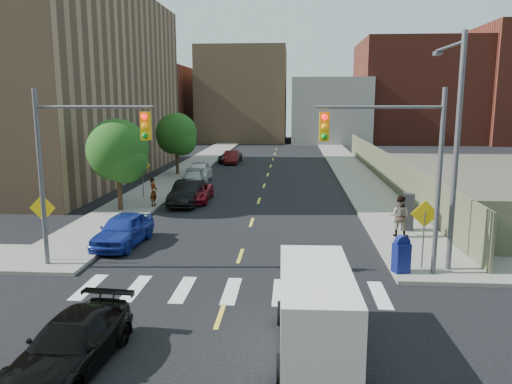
# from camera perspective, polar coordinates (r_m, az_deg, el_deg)

# --- Properties ---
(ground) EXTENTS (160.00, 160.00, 0.00)m
(ground) POSITION_cam_1_polar(r_m,az_deg,el_deg) (14.12, -5.30, -17.16)
(ground) COLOR black
(ground) RESTS_ON ground
(sidewalk_nw) EXTENTS (3.50, 73.00, 0.15)m
(sidewalk_nw) POSITION_cam_1_polar(r_m,az_deg,el_deg) (55.12, -6.25, 3.58)
(sidewalk_nw) COLOR gray
(sidewalk_nw) RESTS_ON ground
(sidewalk_ne) EXTENTS (3.50, 73.00, 0.15)m
(sidewalk_ne) POSITION_cam_1_polar(r_m,az_deg,el_deg) (54.52, 10.03, 3.41)
(sidewalk_ne) COLOR gray
(sidewalk_ne) RESTS_ON ground
(fence_north) EXTENTS (0.12, 44.00, 2.50)m
(fence_north) POSITION_cam_1_polar(r_m,az_deg,el_deg) (41.36, 14.50, 2.71)
(fence_north) COLOR #6B6F4D
(fence_north) RESTS_ON ground
(building_nw) EXTENTS (22.00, 30.00, 16.00)m
(building_nw) POSITION_cam_1_polar(r_m,az_deg,el_deg) (48.77, -26.06, 11.07)
(building_nw) COLOR #8C6B4C
(building_nw) RESTS_ON ground
(bg_bldg_west) EXTENTS (14.00, 18.00, 12.00)m
(bg_bldg_west) POSITION_cam_1_polar(r_m,az_deg,el_deg) (85.81, -12.39, 9.77)
(bg_bldg_west) COLOR #592319
(bg_bldg_west) RESTS_ON ground
(bg_bldg_midwest) EXTENTS (14.00, 16.00, 15.00)m
(bg_bldg_midwest) POSITION_cam_1_polar(r_m,az_deg,el_deg) (84.74, -1.41, 11.01)
(bg_bldg_midwest) COLOR #8C6B4C
(bg_bldg_midwest) RESTS_ON ground
(bg_bldg_center) EXTENTS (12.00, 16.00, 10.00)m
(bg_bldg_center) POSITION_cam_1_polar(r_m,az_deg,el_deg) (82.57, 8.31, 9.19)
(bg_bldg_center) COLOR gray
(bg_bldg_center) RESTS_ON ground
(bg_bldg_east) EXTENTS (18.00, 18.00, 16.00)m
(bg_bldg_east) POSITION_cam_1_polar(r_m,az_deg,el_deg) (86.66, 17.71, 10.85)
(bg_bldg_east) COLOR #592319
(bg_bldg_east) RESTS_ON ground
(signal_nw) EXTENTS (4.59, 0.30, 7.00)m
(signal_nw) POSITION_cam_1_polar(r_m,az_deg,el_deg) (20.16, -19.71, 4.10)
(signal_nw) COLOR #59595E
(signal_nw) RESTS_ON ground
(signal_ne) EXTENTS (4.59, 0.30, 7.00)m
(signal_ne) POSITION_cam_1_polar(r_m,az_deg,el_deg) (18.85, 15.91, 3.91)
(signal_ne) COLOR #59595E
(signal_ne) RESTS_ON ground
(streetlight_ne) EXTENTS (0.25, 3.70, 9.00)m
(streetlight_ne) POSITION_cam_1_polar(r_m,az_deg,el_deg) (20.22, 21.68, 5.96)
(streetlight_ne) COLOR #59595E
(streetlight_ne) RESTS_ON ground
(warn_sign_nw) EXTENTS (1.06, 0.06, 2.83)m
(warn_sign_nw) POSITION_cam_1_polar(r_m,az_deg,el_deg) (21.78, -23.16, -2.47)
(warn_sign_nw) COLOR #59595E
(warn_sign_nw) RESTS_ON ground
(warn_sign_ne) EXTENTS (1.06, 0.06, 2.83)m
(warn_sign_ne) POSITION_cam_1_polar(r_m,az_deg,el_deg) (20.03, 18.68, -3.24)
(warn_sign_ne) COLOR #59595E
(warn_sign_ne) RESTS_ON ground
(warn_sign_midwest) EXTENTS (1.06, 0.06, 2.83)m
(warn_sign_midwest) POSITION_cam_1_polar(r_m,az_deg,el_deg) (34.14, -12.85, 2.48)
(warn_sign_midwest) COLOR #59595E
(warn_sign_midwest) RESTS_ON ground
(tree_west_near) EXTENTS (3.66, 3.64, 5.52)m
(tree_west_near) POSITION_cam_1_polar(r_m,az_deg,el_deg) (30.30, -15.50, 4.23)
(tree_west_near) COLOR #332114
(tree_west_near) RESTS_ON ground
(tree_west_far) EXTENTS (3.66, 3.64, 5.52)m
(tree_west_far) POSITION_cam_1_polar(r_m,az_deg,el_deg) (44.66, -9.06, 6.32)
(tree_west_far) COLOR #332114
(tree_west_far) RESTS_ON ground
(parked_car_blue) EXTENTS (2.05, 4.41, 1.46)m
(parked_car_blue) POSITION_cam_1_polar(r_m,az_deg,el_deg) (23.60, -14.94, -4.19)
(parked_car_blue) COLOR #1B3097
(parked_car_blue) RESTS_ON ground
(parked_car_black) EXTENTS (1.74, 4.62, 1.51)m
(parked_car_black) POSITION_cam_1_polar(r_m,az_deg,el_deg) (31.98, -7.83, -0.12)
(parked_car_black) COLOR black
(parked_car_black) RESTS_ON ground
(parked_car_red) EXTENTS (2.12, 4.43, 1.22)m
(parked_car_red) POSITION_cam_1_polar(r_m,az_deg,el_deg) (33.01, -7.01, -0.03)
(parked_car_red) COLOR maroon
(parked_car_red) RESTS_ON ground
(parked_car_silver) EXTENTS (2.18, 4.48, 1.26)m
(parked_car_silver) POSITION_cam_1_polar(r_m,az_deg,el_deg) (38.48, -7.22, 1.47)
(parked_car_silver) COLOR #9B9CA2
(parked_car_silver) RESTS_ON ground
(parked_car_white) EXTENTS (2.03, 4.71, 1.58)m
(parked_car_white) POSITION_cam_1_polar(r_m,az_deg,el_deg) (41.38, -6.56, 2.33)
(parked_car_white) COLOR silver
(parked_car_white) RESTS_ON ground
(parked_car_maroon) EXTENTS (1.58, 4.14, 1.35)m
(parked_car_maroon) POSITION_cam_1_polar(r_m,az_deg,el_deg) (52.80, -2.80, 3.98)
(parked_car_maroon) COLOR #450E0D
(parked_car_maroon) RESTS_ON ground
(parked_car_grey) EXTENTS (2.35, 4.56, 1.23)m
(parked_car_grey) POSITION_cam_1_polar(r_m,az_deg,el_deg) (54.03, -2.97, 4.06)
(parked_car_grey) COLOR black
(parked_car_grey) RESTS_ON ground
(black_sedan) EXTENTS (2.16, 4.54, 1.28)m
(black_sedan) POSITION_cam_1_polar(r_m,az_deg,el_deg) (13.58, -20.31, -15.95)
(black_sedan) COLOR black
(black_sedan) RESTS_ON ground
(cargo_van) EXTENTS (2.10, 4.84, 2.19)m
(cargo_van) POSITION_cam_1_polar(r_m,az_deg,el_deg) (13.63, 6.79, -12.87)
(cargo_van) COLOR white
(cargo_van) RESTS_ON ground
(mailbox) EXTENTS (0.70, 0.62, 1.42)m
(mailbox) POSITION_cam_1_polar(r_m,az_deg,el_deg) (19.65, 16.28, -6.86)
(mailbox) COLOR navy
(mailbox) RESTS_ON sidewalk_ne
(payphone) EXTENTS (0.67, 0.61, 1.85)m
(payphone) POSITION_cam_1_polar(r_m,az_deg,el_deg) (25.95, 16.96, -2.21)
(payphone) COLOR black
(payphone) RESTS_ON sidewalk_ne
(pedestrian_west) EXTENTS (0.50, 0.68, 1.72)m
(pedestrian_west) POSITION_cam_1_polar(r_m,az_deg,el_deg) (31.22, -11.62, -0.02)
(pedestrian_west) COLOR gray
(pedestrian_west) RESTS_ON sidewalk_nw
(pedestrian_east) EXTENTS (1.15, 1.03, 1.95)m
(pedestrian_east) POSITION_cam_1_polar(r_m,az_deg,el_deg) (24.68, 16.06, -2.67)
(pedestrian_east) COLOR gray
(pedestrian_east) RESTS_ON sidewalk_ne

